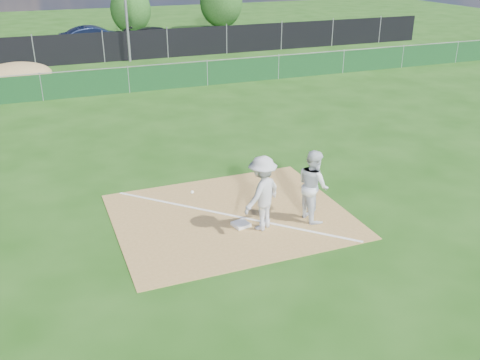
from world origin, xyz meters
name	(u,v)px	position (x,y,z in m)	size (l,w,h in m)	color
ground	(153,121)	(0.00, 10.00, 0.00)	(90.00, 90.00, 0.00)	#19450E
infield_dirt	(231,216)	(0.00, 1.00, 0.01)	(6.00, 5.00, 0.02)	olive
foul_line	(231,215)	(0.00, 1.00, 0.03)	(0.08, 7.00, 0.01)	white
green_fence	(129,80)	(0.00, 15.00, 0.60)	(44.00, 0.05, 1.20)	#0E3516
dirt_mound	(17,74)	(-5.00, 18.50, 0.58)	(3.38, 2.60, 1.17)	olive
black_fence	(103,47)	(0.00, 23.00, 0.90)	(46.00, 0.04, 1.80)	black
parking_lot	(94,49)	(0.00, 28.00, 0.01)	(46.00, 9.00, 0.01)	black
first_base	(241,224)	(0.04, 0.37, 0.06)	(0.39, 0.39, 0.08)	silver
play_at_first	(262,193)	(0.49, 0.10, 0.98)	(2.51, 1.25, 1.92)	silver
runner	(313,185)	(1.93, 0.12, 0.94)	(0.92, 0.72, 1.89)	silver
car_mid	(96,38)	(0.16, 27.67, 0.79)	(1.65, 4.73, 1.56)	#101931
car_right	(159,37)	(4.41, 27.16, 0.67)	(1.85, 4.56, 1.32)	black
tree_mid	(131,10)	(3.78, 33.57, 1.94)	(3.17, 3.17, 3.76)	#382316
tree_right	(221,2)	(11.56, 33.94, 2.19)	(3.59, 3.59, 4.26)	#382316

